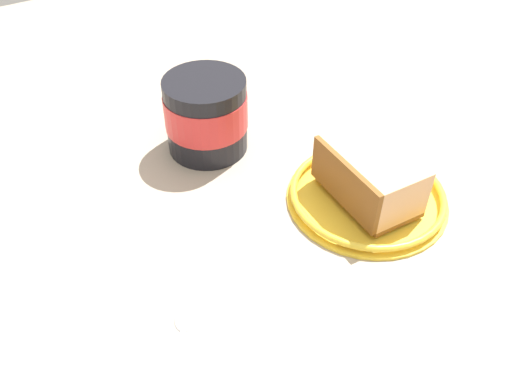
% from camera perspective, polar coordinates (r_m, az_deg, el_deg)
% --- Properties ---
extents(ground_plane, '(1.45, 1.45, 0.03)m').
position_cam_1_polar(ground_plane, '(0.62, 5.15, -1.87)').
color(ground_plane, tan).
extents(small_plate, '(0.18, 0.18, 0.02)m').
position_cam_1_polar(small_plate, '(0.62, 11.66, -0.37)').
color(small_plate, yellow).
rests_on(small_plate, ground_plane).
extents(cake_slice, '(0.12, 0.08, 0.06)m').
position_cam_1_polar(cake_slice, '(0.60, 11.84, 1.67)').
color(cake_slice, brown).
rests_on(cake_slice, small_plate).
extents(tea_mug, '(0.10, 0.12, 0.09)m').
position_cam_1_polar(tea_mug, '(0.66, -5.25, 8.33)').
color(tea_mug, black).
rests_on(tea_mug, ground_plane).
extents(teaspoon, '(0.11, 0.09, 0.01)m').
position_cam_1_polar(teaspoon, '(0.49, -7.97, -15.03)').
color(teaspoon, silver).
rests_on(teaspoon, ground_plane).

